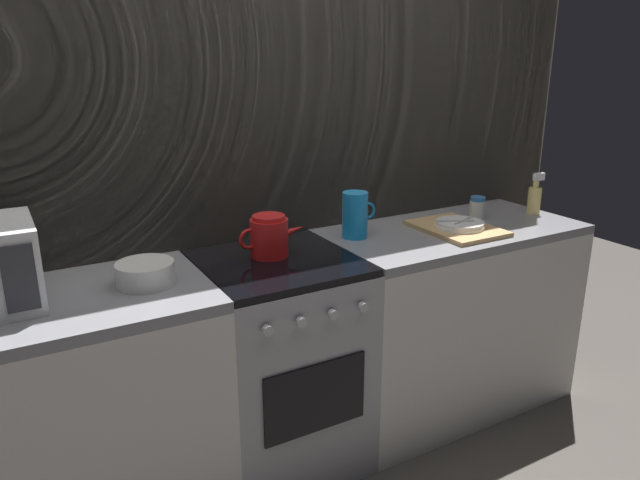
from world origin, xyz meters
TOP-DOWN VIEW (x-y plane):
  - ground_plane at (0.00, 0.00)m, footprint 8.00×8.00m
  - back_wall at (0.00, 0.32)m, footprint 3.60×0.05m
  - counter_left at (-0.90, 0.00)m, footprint 1.20×0.60m
  - stove_unit at (-0.00, -0.00)m, footprint 0.60×0.63m
  - counter_right at (0.90, 0.00)m, footprint 1.20×0.60m
  - kettle at (-0.01, 0.06)m, footprint 0.28×0.15m
  - mixing_bowl at (-0.51, -0.01)m, footprint 0.20×0.20m
  - pitcher at (0.42, 0.10)m, footprint 0.16×0.11m
  - dish_pile at (0.88, -0.05)m, footprint 0.30×0.40m
  - spice_jar at (1.11, 0.07)m, footprint 0.08×0.08m
  - spray_bottle at (1.42, -0.01)m, footprint 0.08×0.06m

SIDE VIEW (x-z plane):
  - ground_plane at x=0.00m, z-range 0.00..0.00m
  - stove_unit at x=0.00m, z-range 0.00..0.90m
  - counter_left at x=-0.90m, z-range 0.00..0.90m
  - counter_right at x=0.90m, z-range 0.00..0.90m
  - dish_pile at x=0.88m, z-range 0.89..0.95m
  - mixing_bowl at x=-0.51m, z-range 0.90..0.98m
  - spice_jar at x=1.11m, z-range 0.90..1.00m
  - spray_bottle at x=1.42m, z-range 0.88..1.08m
  - kettle at x=-0.01m, z-range 0.90..1.06m
  - pitcher at x=0.42m, z-range 0.90..1.10m
  - back_wall at x=0.00m, z-range 0.00..2.40m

